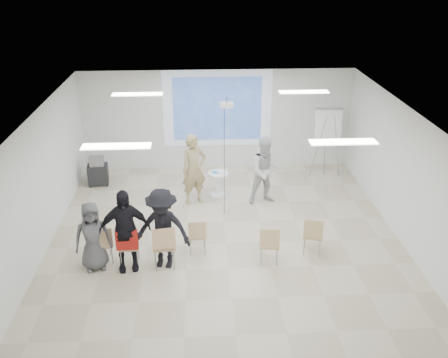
{
  "coord_description": "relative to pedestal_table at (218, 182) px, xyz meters",
  "views": [
    {
      "loc": [
        -0.57,
        -9.71,
        6.04
      ],
      "look_at": [
        0.0,
        0.8,
        1.25
      ],
      "focal_mm": 40.0,
      "sensor_mm": 36.0,
      "label": 1
    }
  ],
  "objects": [
    {
      "name": "audience_mid",
      "position": [
        -1.28,
        -3.28,
        0.62
      ],
      "size": [
        1.42,
        0.97,
        2.01
      ],
      "primitive_type": "imported",
      "rotation": [
        0.0,
        0.0,
        -0.22
      ],
      "color": "black",
      "rests_on": "floor"
    },
    {
      "name": "wall_back",
      "position": [
        0.06,
        2.07,
        1.12
      ],
      "size": [
        8.0,
        0.1,
        3.0
      ],
      "primitive_type": "cube",
      "color": "silver",
      "rests_on": "floor"
    },
    {
      "name": "wall_left",
      "position": [
        -3.99,
        -2.48,
        1.12
      ],
      "size": [
        0.1,
        9.0,
        3.0
      ],
      "primitive_type": "cube",
      "color": "silver",
      "rests_on": "floor"
    },
    {
      "name": "projection_halo",
      "position": [
        0.06,
        2.0,
        1.47
      ],
      "size": [
        3.2,
        0.01,
        2.3
      ],
      "primitive_type": "cube",
      "color": "silver",
      "rests_on": "wall_back"
    },
    {
      "name": "projection_image",
      "position": [
        0.06,
        1.99,
        1.47
      ],
      "size": [
        2.6,
        0.01,
        1.9
      ],
      "primitive_type": "cube",
      "color": "#3259AB",
      "rests_on": "wall_back"
    },
    {
      "name": "fluor_panel_nw",
      "position": [
        -1.94,
        -0.48,
        2.59
      ],
      "size": [
        1.2,
        0.3,
        0.02
      ],
      "primitive_type": "cube",
      "color": "white",
      "rests_on": "ceiling"
    },
    {
      "name": "chair_left_mid",
      "position": [
        -2.01,
        -3.25,
        0.14
      ],
      "size": [
        0.43,
        0.46,
        0.89
      ],
      "rotation": [
        0.0,
        0.0,
        0.04
      ],
      "color": "tan",
      "rests_on": "floor"
    },
    {
      "name": "fluor_panel_sw",
      "position": [
        -1.94,
        -3.98,
        2.59
      ],
      "size": [
        1.2,
        0.3,
        0.02
      ],
      "primitive_type": "cube",
      "color": "white",
      "rests_on": "ceiling"
    },
    {
      "name": "chair_far_left",
      "position": [
        -2.57,
        -3.13,
        0.13
      ],
      "size": [
        0.52,
        0.54,
        0.88
      ],
      "rotation": [
        0.0,
        0.0,
        0.31
      ],
      "color": "tan",
      "rests_on": "floor"
    },
    {
      "name": "ceiling",
      "position": [
        0.06,
        -2.48,
        2.67
      ],
      "size": [
        8.0,
        9.0,
        0.1
      ],
      "primitive_type": "cube",
      "color": "white",
      "rests_on": "wall_back"
    },
    {
      "name": "player_left",
      "position": [
        -0.64,
        -0.36,
        0.68
      ],
      "size": [
        0.92,
        0.8,
        2.13
      ],
      "primitive_type": "imported",
      "rotation": [
        0.0,
        0.0,
        0.43
      ],
      "color": "tan",
      "rests_on": "floor"
    },
    {
      "name": "pedestal_table",
      "position": [
        0.0,
        0.0,
        0.0
      ],
      "size": [
        0.74,
        0.74,
        0.69
      ],
      "rotation": [
        0.0,
        0.0,
        0.44
      ],
      "color": "white",
      "rests_on": "floor"
    },
    {
      "name": "chair_right_far",
      "position": [
        1.92,
        -3.01,
        0.14
      ],
      "size": [
        0.51,
        0.53,
        0.88
      ],
      "rotation": [
        0.0,
        0.0,
        -0.26
      ],
      "color": "tan",
      "rests_on": "floor"
    },
    {
      "name": "audience_left",
      "position": [
        -2.04,
        -3.33,
        0.65
      ],
      "size": [
        1.3,
        0.9,
        2.06
      ],
      "primitive_type": "imported",
      "rotation": [
        0.0,
        0.0,
        0.16
      ],
      "color": "black",
      "rests_on": "floor"
    },
    {
      "name": "controller_right",
      "position": [
        1.04,
        -0.2,
        0.96
      ],
      "size": [
        0.06,
        0.14,
        0.04
      ],
      "primitive_type": "cube",
      "rotation": [
        0.0,
        0.0,
        0.16
      ],
      "color": "silver",
      "rests_on": "player_right"
    },
    {
      "name": "red_jacket",
      "position": [
        -2.01,
        -3.4,
        0.34
      ],
      "size": [
        0.45,
        0.12,
        0.43
      ],
      "primitive_type": "cube",
      "rotation": [
        0.0,
        0.0,
        0.04
      ],
      "color": "#AF1C15",
      "rests_on": "chair_left_mid"
    },
    {
      "name": "player_right",
      "position": [
        1.22,
        -0.45,
        0.61
      ],
      "size": [
        1.07,
        0.91,
        1.99
      ],
      "primitive_type": "imported",
      "rotation": [
        0.0,
        0.0,
        0.16
      ],
      "color": "silver",
      "rests_on": "floor"
    },
    {
      "name": "floor",
      "position": [
        0.06,
        -2.48,
        -0.43
      ],
      "size": [
        8.0,
        9.0,
        0.1
      ],
      "primitive_type": "cube",
      "color": "beige",
      "rests_on": "ground"
    },
    {
      "name": "wall_right",
      "position": [
        4.11,
        -2.48,
        1.12
      ],
      "size": [
        0.1,
        9.0,
        3.0
      ],
      "primitive_type": "cube",
      "color": "silver",
      "rests_on": "floor"
    },
    {
      "name": "ceiling_projector",
      "position": [
        0.16,
        -0.99,
        2.3
      ],
      "size": [
        0.3,
        0.25,
        3.0
      ],
      "color": "white",
      "rests_on": "ceiling"
    },
    {
      "name": "fluor_panel_se",
      "position": [
        2.06,
        -3.98,
        2.59
      ],
      "size": [
        1.2,
        0.3,
        0.02
      ],
      "primitive_type": "cube",
      "color": "white",
      "rests_on": "ceiling"
    },
    {
      "name": "chair_center",
      "position": [
        -0.58,
        -2.83,
        0.1
      ],
      "size": [
        0.4,
        0.43,
        0.82
      ],
      "rotation": [
        0.0,
        0.0,
        0.05
      ],
      "color": "tan",
      "rests_on": "floor"
    },
    {
      "name": "fluor_panel_ne",
      "position": [
        2.06,
        -0.48,
        2.59
      ],
      "size": [
        1.2,
        0.3,
        0.02
      ],
      "primitive_type": "cube",
      "color": "white",
      "rests_on": "ceiling"
    },
    {
      "name": "controller_left",
      "position": [
        -0.46,
        -0.11,
        1.02
      ],
      "size": [
        0.09,
        0.13,
        0.04
      ],
      "primitive_type": "cube",
      "rotation": [
        0.0,
        0.0,
        0.43
      ],
      "color": "silver",
      "rests_on": "player_left"
    },
    {
      "name": "av_cart",
      "position": [
        -3.38,
        0.9,
        -0.0
      ],
      "size": [
        0.6,
        0.5,
        0.83
      ],
      "rotation": [
        0.0,
        0.0,
        0.1
      ],
      "color": "black",
      "rests_on": "floor"
    },
    {
      "name": "audience_outer",
      "position": [
        -2.71,
        -3.28,
        0.46
      ],
      "size": [
        0.93,
        0.73,
        1.69
      ],
      "primitive_type": "imported",
      "rotation": [
        0.0,
        0.0,
        0.25
      ],
      "color": "#57565B",
      "rests_on": "floor"
    },
    {
      "name": "flipchart_easel",
      "position": [
        3.19,
        1.16,
        1.14
      ],
      "size": [
        0.9,
        0.68,
        2.08
      ],
      "rotation": [
        0.0,
        0.0,
        -0.06
      ],
      "color": "#94989D",
      "rests_on": "floor"
    },
    {
      "name": "chair_left_inner",
      "position": [
        -1.27,
        -3.37,
        0.21
      ],
      "size": [
        0.53,
        0.56,
        1.0
      ],
      "rotation": [
        0.0,
        0.0,
        0.14
      ],
      "color": "tan",
      "rests_on": "floor"
    },
    {
      "name": "chair_right_inner",
      "position": [
        0.93,
        -3.33,
        0.14
      ],
      "size": [
        0.47,
        0.5,
        0.88
      ],
      "rotation": [
        0.0,
        0.0,
        -0.15
      ],
      "color": "tan",
      "rests_on": "floor"
    },
    {
      "name": "laptop",
      "position": [
        -1.28,
        -3.26,
        0.15
      ],
      "size": [
        0.4,
        0.32,
        0.03
      ],
      "primitive_type": "imported",
      "rotation": [
        0.0,
        0.0,
        3.28
      ],
      "color": "black",
      "rests_on": "chair_left_inner"
    }
  ]
}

